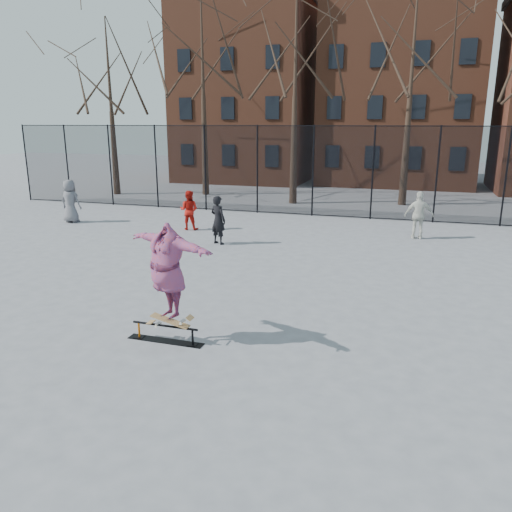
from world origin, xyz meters
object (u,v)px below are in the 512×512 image
(skater, at_px, (168,275))
(skateboard, at_px, (170,323))
(bystander_red, at_px, (189,210))
(bystander_grey, at_px, (70,201))
(skate_rail, at_px, (165,335))
(bystander_black, at_px, (218,220))
(bystander_white, at_px, (419,215))

(skater, bearing_deg, skateboard, -155.55)
(bystander_red, bearing_deg, bystander_grey, -3.39)
(skateboard, height_order, bystander_red, bystander_red)
(skate_rail, bearing_deg, skateboard, 0.00)
(bystander_black, bearing_deg, skate_rail, 126.27)
(skate_rail, distance_m, bystander_red, 10.53)
(skate_rail, relative_size, bystander_black, 0.92)
(bystander_red, bearing_deg, bystander_white, -178.46)
(skateboard, bearing_deg, skate_rail, 180.00)
(skateboard, relative_size, bystander_white, 0.49)
(skate_rail, height_order, bystander_black, bystander_black)
(skate_rail, bearing_deg, bystander_red, 112.56)
(bystander_black, relative_size, bystander_red, 1.09)
(bystander_grey, bearing_deg, skater, 134.75)
(bystander_grey, relative_size, bystander_black, 1.07)
(skateboard, distance_m, skater, 0.95)
(bystander_white, bearing_deg, skater, 63.20)
(skateboard, height_order, bystander_grey, bystander_grey)
(skater, xyz_separation_m, bystander_red, (-4.15, 9.70, -0.57))
(skate_rail, xyz_separation_m, bystander_grey, (-9.40, 9.52, 0.77))
(skate_rail, distance_m, skater, 1.22)
(bystander_black, height_order, bystander_red, bystander_black)
(skateboard, xyz_separation_m, bystander_red, (-4.15, 9.70, 0.38))
(skateboard, xyz_separation_m, bystander_black, (-2.14, 7.79, 0.45))
(bystander_grey, height_order, bystander_red, bystander_grey)
(skate_rail, height_order, bystander_white, bystander_white)
(skate_rail, distance_m, bystander_grey, 13.40)
(bystander_black, bearing_deg, skateboard, 127.07)
(skater, relative_size, bystander_black, 1.32)
(bystander_red, bearing_deg, bystander_black, 130.97)
(skate_rail, xyz_separation_m, skateboard, (0.12, 0.00, 0.26))
(skate_rail, bearing_deg, bystander_white, 66.93)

